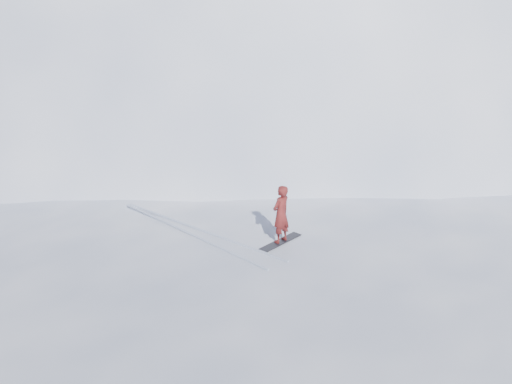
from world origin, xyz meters
The scene contains 8 objects.
ground centered at (0.00, 0.00, 0.00)m, with size 400.00×400.00×0.00m, color white.
near_ridge centered at (1.00, 3.00, 0.00)m, with size 36.00×28.00×4.80m, color white.
summit_peak centered at (22.00, 26.00, 0.00)m, with size 60.00×56.00×56.00m, color white.
peak_shoulder centered at (10.00, 20.00, 0.00)m, with size 28.00×24.00×18.00m, color white.
wind_bumps centered at (-0.56, 2.12, 0.00)m, with size 16.00×14.40×1.00m.
snowboard centered at (0.77, 2.38, 2.41)m, with size 1.43×0.27×0.02m, color black.
snowboarder centered at (0.77, 2.38, 3.18)m, with size 0.55×0.36×1.51m, color maroon.
board_tracks centered at (-0.56, 4.39, 2.42)m, with size 1.24×5.98×0.04m.
Camera 1 is at (-8.20, -7.60, 8.50)m, focal length 40.00 mm.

